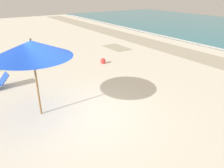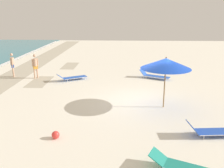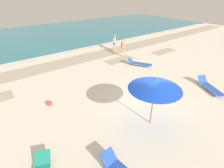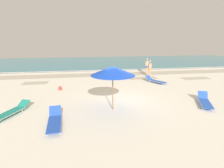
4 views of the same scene
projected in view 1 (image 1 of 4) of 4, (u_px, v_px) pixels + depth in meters
The scene contains 4 objects.
ground_plane at pixel (79, 117), 7.40m from camera, with size 60.00×60.00×0.16m.
beach_umbrella at pixel (32, 49), 6.55m from camera, with size 2.46×2.46×2.58m.
sun_lounger_under_umbrella at pixel (11, 65), 11.59m from camera, with size 1.53×2.40×0.47m.
beach_ball at pixel (103, 61), 12.39m from camera, with size 0.30×0.30×0.30m.
Camera 1 is at (5.89, -2.58, 3.91)m, focal length 35.00 mm.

